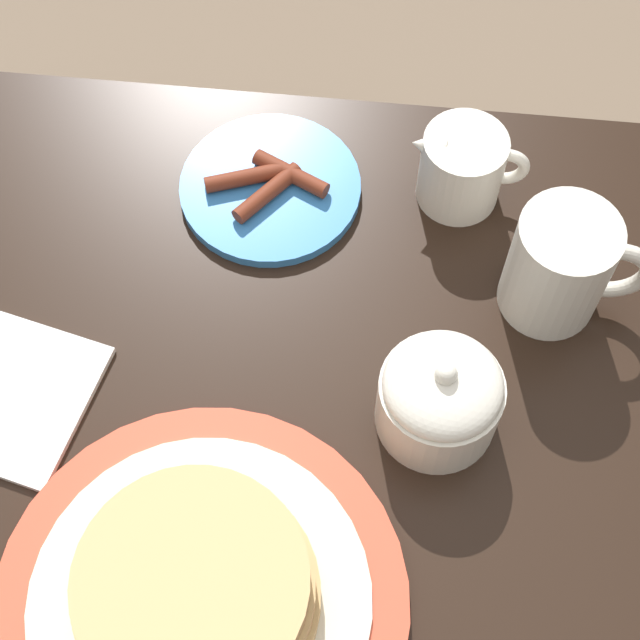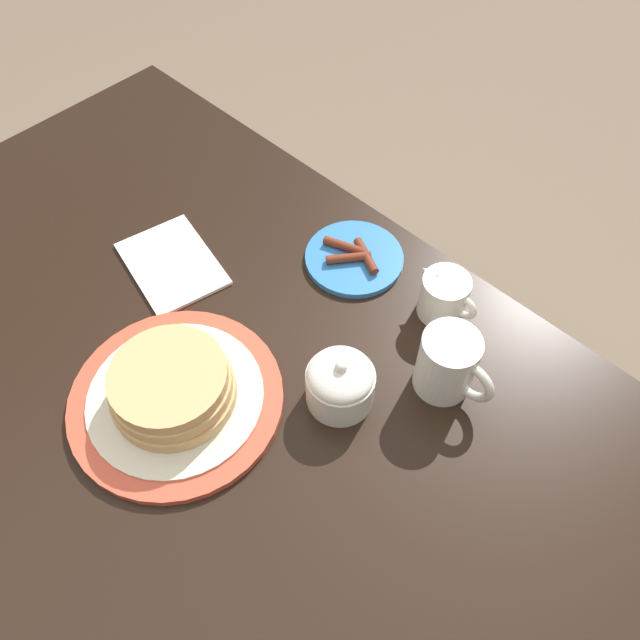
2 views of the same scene
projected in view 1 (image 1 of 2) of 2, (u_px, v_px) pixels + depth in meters
pancake_plate at (198, 596)px, 0.66m from camera, size 0.29×0.29×0.07m
side_plate_bacon at (270, 187)px, 0.84m from camera, size 0.16×0.16×0.02m
coffee_mug at (563, 266)px, 0.75m from camera, size 0.11×0.08×0.10m
creamer_pitcher at (461, 167)px, 0.82m from camera, size 0.10×0.07×0.08m
sugar_bowl at (440, 397)px, 0.71m from camera, size 0.09×0.09×0.09m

